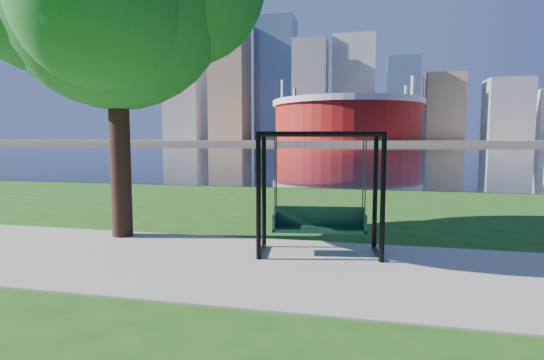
% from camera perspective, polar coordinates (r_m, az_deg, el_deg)
% --- Properties ---
extents(ground, '(900.00, 900.00, 0.00)m').
position_cam_1_polar(ground, '(8.25, 1.72, -10.65)').
color(ground, '#1E5114').
rests_on(ground, ground).
extents(path, '(120.00, 4.00, 0.03)m').
position_cam_1_polar(path, '(7.77, 1.01, -11.54)').
color(path, '#9E937F').
rests_on(path, ground).
extents(river, '(900.00, 180.00, 0.02)m').
position_cam_1_polar(river, '(109.81, 11.92, 4.10)').
color(river, black).
rests_on(river, ground).
extents(far_bank, '(900.00, 228.00, 2.00)m').
position_cam_1_polar(far_bank, '(313.79, 12.44, 5.04)').
color(far_bank, '#937F60').
rests_on(far_bank, ground).
extents(stadium, '(83.00, 83.00, 32.00)m').
position_cam_1_polar(stadium, '(243.35, 10.05, 8.13)').
color(stadium, maroon).
rests_on(stadium, far_bank).
extents(skyline, '(392.00, 66.00, 96.50)m').
position_cam_1_polar(skyline, '(328.95, 11.82, 11.15)').
color(skyline, gray).
rests_on(skyline, far_bank).
extents(swing, '(2.49, 1.33, 2.44)m').
position_cam_1_polar(swing, '(8.38, 6.38, -2.18)').
color(swing, black).
rests_on(swing, ground).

